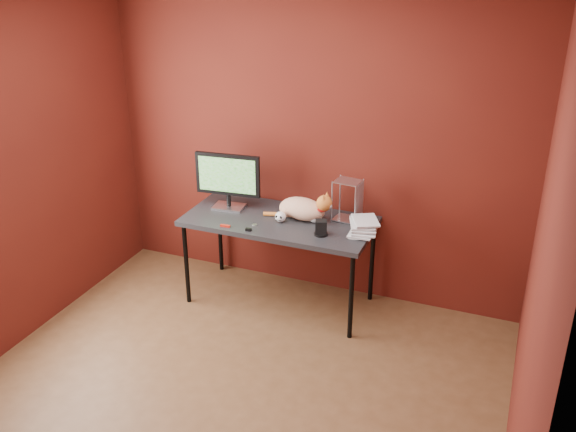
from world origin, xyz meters
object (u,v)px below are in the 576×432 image
at_px(monitor, 228,178).
at_px(speaker, 321,228).
at_px(desk, 279,225).
at_px(book_stack, 355,156).
at_px(skull_mug, 281,217).
at_px(cat, 303,209).

height_order(monitor, speaker, monitor).
distance_m(desk, monitor, 0.57).
bearing_deg(speaker, book_stack, 13.85).
height_order(desk, monitor, monitor).
height_order(skull_mug, book_stack, book_stack).
bearing_deg(cat, speaker, -35.23).
relative_size(cat, speaker, 4.78).
bearing_deg(book_stack, desk, 178.39).
height_order(skull_mug, speaker, speaker).
bearing_deg(book_stack, speaker, -146.30).
relative_size(desk, monitor, 2.78).
bearing_deg(speaker, monitor, 147.00).
distance_m(monitor, cat, 0.67).
distance_m(cat, book_stack, 0.68).
distance_m(cat, skull_mug, 0.19).
bearing_deg(book_stack, skull_mug, -176.99).
relative_size(desk, cat, 2.63).
relative_size(speaker, book_stack, 0.10).
height_order(desk, cat, cat).
bearing_deg(book_stack, cat, 169.41).
distance_m(monitor, speaker, 0.92).
bearing_deg(speaker, desk, 139.34).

